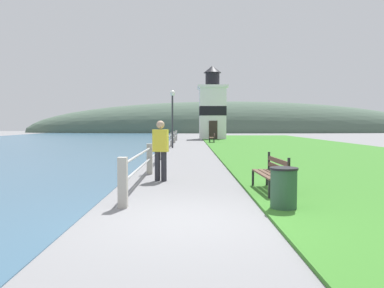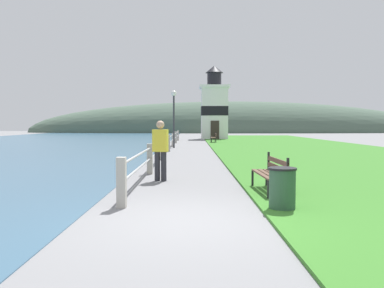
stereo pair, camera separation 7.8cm
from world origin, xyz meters
TOP-DOWN VIEW (x-y plane):
  - ground_plane at (0.00, 0.00)m, footprint 160.00×160.00m
  - grass_verge at (7.41, 18.28)m, footprint 12.00×54.85m
  - seawall_railing at (-1.31, 16.04)m, footprint 0.18×30.26m
  - park_bench_near at (1.99, 2.49)m, footprint 0.54×1.77m
  - park_bench_midway at (2.05, 26.24)m, footprint 0.50×1.62m
  - lighthouse at (2.52, 34.65)m, footprint 3.23×3.23m
  - person_strolling at (-0.83, 4.49)m, footprint 0.47×0.31m
  - trash_bin at (1.82, 0.70)m, footprint 0.54×0.54m
  - lamp_post at (-1.16, 19.49)m, footprint 0.36×0.36m
  - distant_hillside at (8.00, 66.56)m, footprint 80.00×16.00m

SIDE VIEW (x-z plane):
  - ground_plane at x=0.00m, z-range 0.00..0.00m
  - distant_hillside at x=8.00m, z-range -6.00..6.00m
  - grass_verge at x=7.41m, z-range 0.00..0.06m
  - trash_bin at x=1.82m, z-range 0.00..0.84m
  - park_bench_midway at x=2.05m, z-range 0.07..1.01m
  - park_bench_near at x=1.99m, z-range 0.07..1.01m
  - seawall_railing at x=-1.31m, z-range 0.09..1.10m
  - person_strolling at x=-0.83m, z-range 0.07..1.84m
  - lamp_post at x=-1.16m, z-range 0.76..4.72m
  - lighthouse at x=2.52m, z-range -0.63..7.37m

